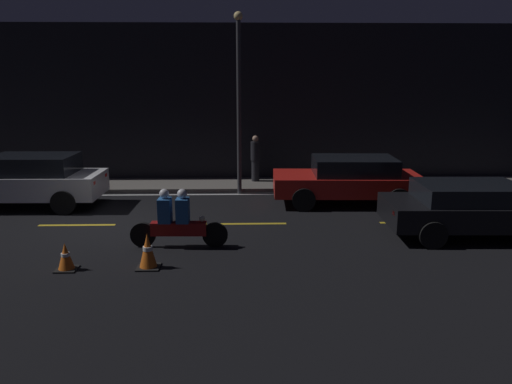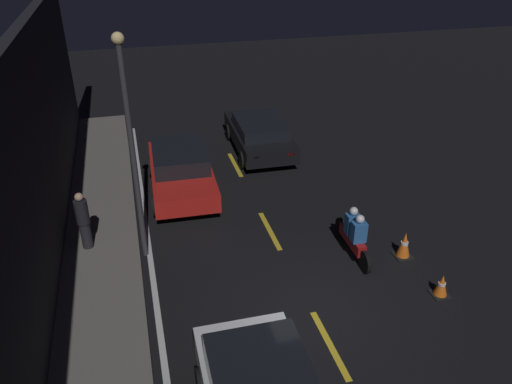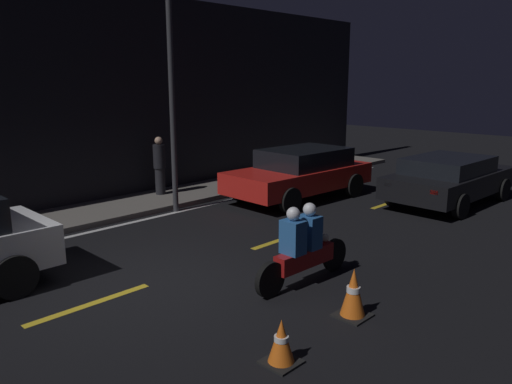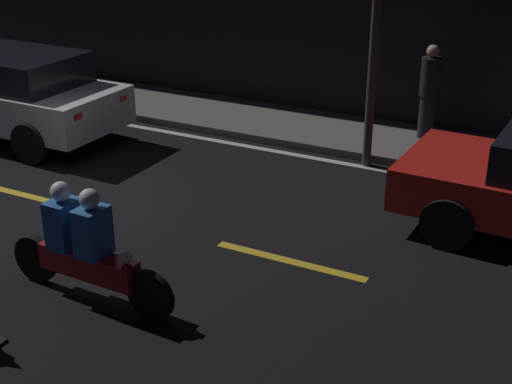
# 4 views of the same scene
# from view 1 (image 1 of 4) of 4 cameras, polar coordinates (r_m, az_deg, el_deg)

# --- Properties ---
(ground_plane) EXTENTS (56.00, 56.00, 0.00)m
(ground_plane) POSITION_cam_1_polar(r_m,az_deg,el_deg) (13.62, -15.78, -3.64)
(ground_plane) COLOR black
(raised_curb) EXTENTS (28.00, 1.95, 0.13)m
(raised_curb) POSITION_cam_1_polar(r_m,az_deg,el_deg) (18.00, -12.26, 0.77)
(raised_curb) COLOR #605B56
(raised_curb) RESTS_ON ground
(building_front) EXTENTS (28.00, 0.30, 5.64)m
(building_front) POSITION_cam_1_polar(r_m,az_deg,el_deg) (18.74, -12.04, 9.77)
(building_front) COLOR black
(building_front) RESTS_ON ground
(lane_dash_c) EXTENTS (2.00, 0.14, 0.01)m
(lane_dash_c) POSITION_cam_1_polar(r_m,az_deg,el_deg) (13.90, -19.79, -3.58)
(lane_dash_c) COLOR gold
(lane_dash_c) RESTS_ON ground
(lane_dash_d) EXTENTS (2.00, 0.14, 0.01)m
(lane_dash_d) POSITION_cam_1_polar(r_m,az_deg,el_deg) (13.20, -0.86, -3.65)
(lane_dash_d) COLOR gold
(lane_dash_d) RESTS_ON ground
(lane_dash_e) EXTENTS (2.00, 0.14, 0.01)m
(lane_dash_e) POSITION_cam_1_polar(r_m,az_deg,el_deg) (13.99, 17.93, -3.33)
(lane_dash_e) COLOR gold
(lane_dash_e) RESTS_ON ground
(lane_solid_kerb) EXTENTS (25.20, 0.14, 0.01)m
(lane_solid_kerb) POSITION_cam_1_polar(r_m,az_deg,el_deg) (16.84, -13.00, -0.32)
(lane_solid_kerb) COLOR silver
(lane_solid_kerb) RESTS_ON ground
(sedan_white) EXTENTS (4.32, 1.98, 1.56)m
(sedan_white) POSITION_cam_1_polar(r_m,az_deg,el_deg) (16.15, -24.47, 1.29)
(sedan_white) COLOR silver
(sedan_white) RESTS_ON ground
(taxi_red) EXTENTS (4.46, 2.15, 1.43)m
(taxi_red) POSITION_cam_1_polar(r_m,az_deg,el_deg) (15.39, 10.52, 1.49)
(taxi_red) COLOR red
(taxi_red) RESTS_ON ground
(van_black) EXTENTS (4.40, 2.13, 1.30)m
(van_black) POSITION_cam_1_polar(r_m,az_deg,el_deg) (13.13, 23.70, -1.64)
(van_black) COLOR black
(van_black) RESTS_ON ground
(motorcycle) EXTENTS (2.22, 0.38, 1.36)m
(motorcycle) POSITION_cam_1_polar(r_m,az_deg,el_deg) (11.40, -9.14, -3.20)
(motorcycle) COLOR black
(motorcycle) RESTS_ON ground
(traffic_cone_near) EXTENTS (0.42, 0.42, 0.57)m
(traffic_cone_near) POSITION_cam_1_polar(r_m,az_deg,el_deg) (10.75, -20.92, -6.94)
(traffic_cone_near) COLOR black
(traffic_cone_near) RESTS_ON ground
(traffic_cone_mid) EXTENTS (0.46, 0.46, 0.73)m
(traffic_cone_mid) POSITION_cam_1_polar(r_m,az_deg,el_deg) (10.36, -12.27, -6.62)
(traffic_cone_mid) COLOR black
(traffic_cone_mid) RESTS_ON ground
(pedestrian) EXTENTS (0.34, 0.34, 1.64)m
(pedestrian) POSITION_cam_1_polar(r_m,az_deg,el_deg) (17.86, -0.07, 3.90)
(pedestrian) COLOR black
(pedestrian) RESTS_ON raised_curb
(street_lamp) EXTENTS (0.28, 0.28, 5.76)m
(street_lamp) POSITION_cam_1_polar(r_m,az_deg,el_deg) (16.18, -1.97, 11.04)
(street_lamp) COLOR #333338
(street_lamp) RESTS_ON ground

